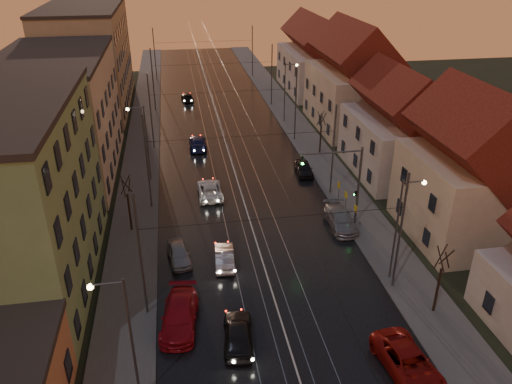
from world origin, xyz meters
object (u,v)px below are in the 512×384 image
street_lamp_2 (143,136)px  driving_car_1 (224,257)px  driving_car_3 (198,143)px  driving_car_4 (187,97)px  driving_car_0 (238,333)px  parked_right_2 (304,168)px  street_lamp_1 (402,220)px  street_lamp_0 (124,330)px  parked_left_3 (179,253)px  traffic_light_mast (348,177)px  street_lamp_3 (287,87)px  parked_right_1 (341,219)px  driving_car_2 (210,190)px  parked_right_0 (408,363)px  parked_left_2 (179,315)px

street_lamp_2 → driving_car_1: bearing=-69.1°
driving_car_3 → driving_car_4: (-0.35, 19.89, -0.05)m
driving_car_0 → parked_right_2: (10.19, 23.54, -0.07)m
street_lamp_1 → parked_right_2: bearing=95.8°
street_lamp_0 → driving_car_1: (6.19, 11.83, -4.23)m
parked_left_3 → driving_car_4: bearing=78.9°
traffic_light_mast → driving_car_0: 17.23m
driving_car_0 → parked_left_3: bearing=-64.6°
street_lamp_1 → street_lamp_2: (-18.21, 20.00, 0.00)m
driving_car_4 → parked_right_2: 31.22m
driving_car_4 → street_lamp_3: bearing=130.4°
parked_left_3 → parked_right_1: parked_right_1 is taller
driving_car_4 → parked_left_3: (-2.54, -43.22, -0.01)m
street_lamp_1 → street_lamp_3: size_ratio=1.00×
street_lamp_1 → parked_right_2: (-1.93, 18.86, -4.20)m
driving_car_3 → street_lamp_0: bearing=82.3°
driving_car_0 → driving_car_2: driving_car_0 is taller
parked_right_0 → traffic_light_mast: bearing=77.7°
street_lamp_0 → street_lamp_1: same height
parked_right_1 → driving_car_0: bearing=-129.4°
parked_right_0 → parked_right_2: (0.97, 27.52, -0.07)m
street_lamp_1 → street_lamp_3: 36.00m
street_lamp_0 → street_lamp_2: 28.00m
street_lamp_0 → driving_car_4: street_lamp_0 is taller
driving_car_1 → driving_car_2: driving_car_2 is taller
parked_left_3 → driving_car_2: bearing=65.1°
driving_car_4 → parked_right_2: size_ratio=0.98×
street_lamp_1 → parked_left_2: size_ratio=1.49×
street_lamp_2 → parked_right_1: (16.70, -12.23, -4.15)m
parked_left_3 → street_lamp_3: bearing=55.9°
street_lamp_0 → driving_car_4: size_ratio=2.04×
traffic_light_mast → parked_right_0: (-1.79, -16.66, -3.85)m
traffic_light_mast → driving_car_0: bearing=-130.9°
street_lamp_3 → parked_right_2: (-1.93, -17.14, -4.20)m
street_lamp_1 → parked_left_2: street_lamp_1 is taller
street_lamp_0 → driving_car_3: (5.66, 36.19, -4.17)m
driving_car_3 → parked_left_3: 23.51m
driving_car_0 → parked_right_1: 16.36m
street_lamp_0 → driving_car_4: (5.31, 56.08, -4.22)m
driving_car_0 → driving_car_3: 32.88m
driving_car_0 → street_lamp_2: bearing=-70.0°
street_lamp_1 → driving_car_0: 13.63m
driving_car_1 → driving_car_2: (-0.14, 11.63, 0.03)m
street_lamp_1 → driving_car_4: 49.96m
street_lamp_2 → parked_left_2: size_ratio=1.49×
parked_right_2 → street_lamp_2: bearing=179.7°
driving_car_3 → street_lamp_1: bearing=115.2°
street_lamp_1 → parked_right_1: 8.94m
driving_car_1 → parked_right_2: (10.09, 15.03, 0.03)m
driving_car_1 → parked_right_2: bearing=-119.6°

